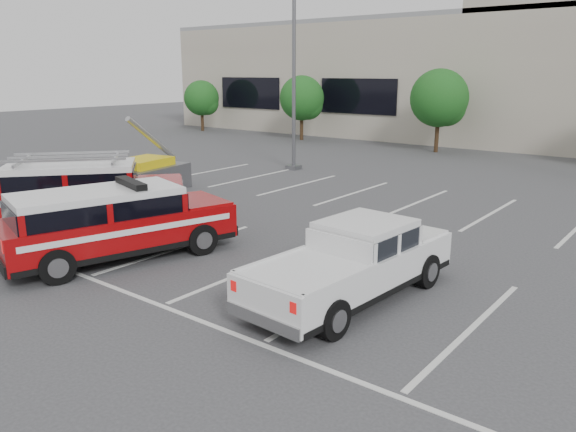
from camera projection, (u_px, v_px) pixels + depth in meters
name	position (u px, v px, depth m)	size (l,w,h in m)	color
ground	(254.00, 269.00, 13.69)	(120.00, 120.00, 0.00)	#3A3A3D
stall_markings	(351.00, 229.00, 17.11)	(23.00, 15.00, 0.01)	silver
tree_far_left	(203.00, 99.00, 44.74)	(2.77, 2.77, 3.99)	#3F2B19
tree_left	(303.00, 100.00, 38.70)	(3.07, 3.07, 4.42)	#3F2B19
tree_mid_left	(441.00, 100.00, 32.65)	(3.37, 3.37, 4.85)	#3F2B19
light_pole_left	(294.00, 60.00, 26.31)	(0.90, 0.60, 10.24)	#59595E
fire_chief_suv	(116.00, 228.00, 14.26)	(3.58, 6.04, 2.00)	#8B0609
white_pickup	(353.00, 270.00, 11.76)	(2.20, 5.41, 1.62)	silver
ladder_suv	(87.00, 197.00, 17.41)	(5.27, 5.70, 2.20)	#8B0609
utility_rig	(141.00, 177.00, 22.30)	(3.12, 3.89, 3.04)	#59595E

